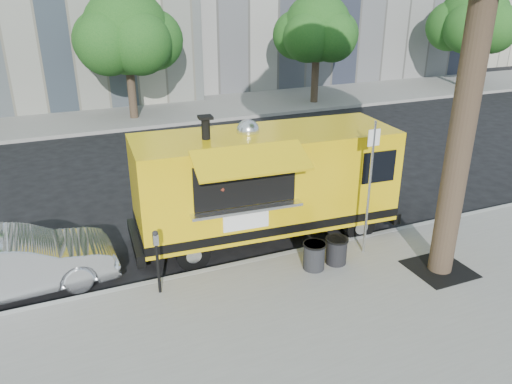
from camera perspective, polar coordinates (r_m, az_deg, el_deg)
ground at (r=12.05m, az=1.79°, el=-5.50°), size 120.00×120.00×0.00m
sidewalk at (r=9.12m, az=12.67°, el=-15.97°), size 60.00×6.00×0.15m
curb at (r=11.28m, az=3.76°, el=-7.22°), size 60.00×0.14×0.16m
far_sidewalk at (r=24.22m, az=-11.71°, el=8.83°), size 60.00×5.00×0.15m
tree_well at (r=11.28m, az=20.21°, el=-8.26°), size 1.20×1.20×0.02m
far_tree_b at (r=22.68m, az=-14.63°, el=17.32°), size 3.60×3.60×5.50m
far_tree_c at (r=25.39m, az=7.01°, el=18.09°), size 3.24×3.24×5.21m
far_tree_d at (r=31.66m, az=23.62°, el=17.68°), size 3.78×3.78×5.64m
sign_post at (r=10.78m, az=12.88°, el=1.22°), size 0.28×0.06×3.00m
parking_meter at (r=9.64m, az=-11.25°, el=-7.03°), size 0.11×0.11×1.33m
food_truck at (r=11.54m, az=1.03°, el=1.15°), size 6.41×3.09×3.09m
sedan at (r=10.94m, az=-25.94°, el=-7.36°), size 3.91×1.54×1.27m
trash_bin_left at (r=10.55m, az=6.66°, el=-7.17°), size 0.49×0.49×0.59m
trash_bin_right at (r=10.82m, az=9.18°, el=-6.54°), size 0.48×0.48×0.58m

